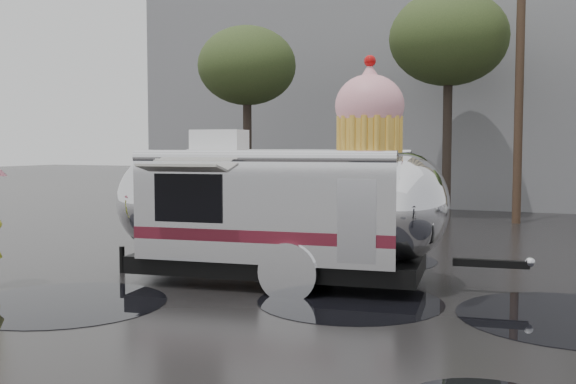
% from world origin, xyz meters
% --- Properties ---
extents(ground, '(120.00, 120.00, 0.00)m').
position_xyz_m(ground, '(0.00, 0.00, 0.00)').
color(ground, black).
rests_on(ground, ground).
extents(puddles, '(12.01, 10.19, 0.01)m').
position_xyz_m(puddles, '(0.59, 1.56, 0.01)').
color(puddles, black).
rests_on(puddles, ground).
extents(grey_building, '(22.00, 12.00, 13.00)m').
position_xyz_m(grey_building, '(-4.00, 24.00, 6.50)').
color(grey_building, slate).
rests_on(grey_building, ground).
extents(utility_pole, '(1.60, 0.28, 9.00)m').
position_xyz_m(utility_pole, '(2.50, 14.00, 4.62)').
color(utility_pole, '#473323').
rests_on(utility_pole, ground).
extents(tree_left, '(3.64, 3.64, 6.95)m').
position_xyz_m(tree_left, '(-7.00, 13.00, 5.48)').
color(tree_left, '#382D26').
rests_on(tree_left, ground).
extents(tree_mid, '(4.20, 4.20, 8.03)m').
position_xyz_m(tree_mid, '(0.00, 15.00, 6.34)').
color(tree_mid, '#382D26').
rests_on(tree_mid, ground).
extents(barricade_row, '(4.30, 0.80, 1.00)m').
position_xyz_m(barricade_row, '(-5.55, 9.96, 0.52)').
color(barricade_row, '#473323').
rests_on(barricade_row, ground).
extents(airstream_trailer, '(7.91, 3.68, 4.29)m').
position_xyz_m(airstream_trailer, '(-0.65, 2.12, 1.50)').
color(airstream_trailer, silver).
rests_on(airstream_trailer, ground).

